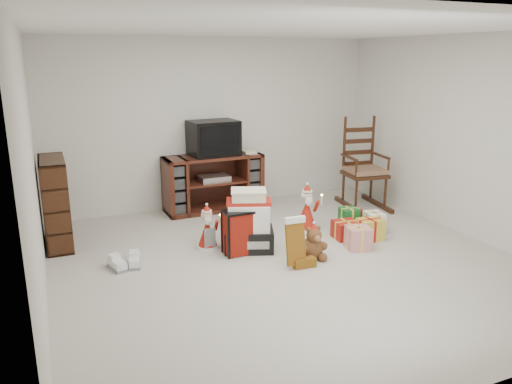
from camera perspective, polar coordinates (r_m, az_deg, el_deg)
room at (r=5.29m, az=3.87°, el=4.57°), size 5.01×5.01×2.51m
tv_stand at (r=7.42m, az=-4.89°, el=1.06°), size 1.46×0.55×0.82m
bookshelf at (r=6.45m, az=-21.92°, el=-1.28°), size 0.29×0.87×1.07m
rocking_chair at (r=7.74m, az=12.02°, el=1.89°), size 0.68×1.00×1.41m
gift_pile at (r=5.88m, az=-0.84°, el=-3.71°), size 0.68×0.59×0.72m
red_suitcase at (r=5.78m, az=-1.64°, el=-4.56°), size 0.41×0.22×0.62m
stocking at (r=5.41m, az=4.53°, el=-5.77°), size 0.28×0.13×0.58m
teddy_bear at (r=5.69m, az=6.49°, el=-6.03°), size 0.26×0.23×0.39m
santa_figurine at (r=6.58m, az=5.81°, el=-2.36°), size 0.31×0.29×0.63m
mrs_claus_figurine at (r=5.99m, az=-5.57°, el=-4.50°), size 0.27×0.25×0.54m
sneaker_pair at (r=5.67m, az=-14.65°, el=-7.83°), size 0.37×0.32×0.10m
gift_cluster at (r=6.54m, az=11.60°, el=-3.73°), size 0.78×1.08×0.27m
crt_television at (r=7.31m, az=-4.87°, el=6.17°), size 0.72×0.54×0.51m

